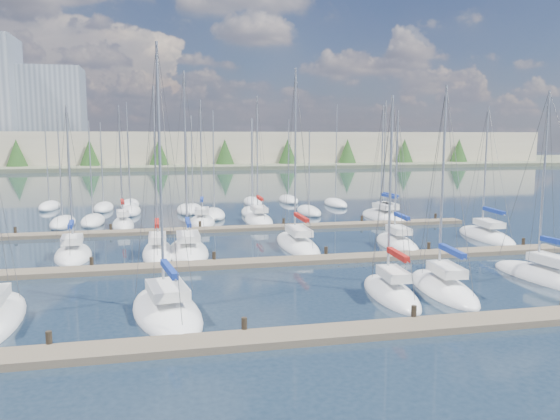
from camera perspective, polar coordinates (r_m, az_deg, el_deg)
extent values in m
plane|color=#1D2C3B|center=(80.61, -6.94, 1.46)|extent=(400.00, 400.00, 0.00)
cube|color=#6B5E4C|center=(24.53, 6.09, -12.68)|extent=(44.00, 1.80, 0.35)
cylinder|color=#2D261C|center=(24.65, -22.97, -12.79)|extent=(0.26, 0.26, 1.10)
cylinder|color=#2D261C|center=(24.43, -3.75, -12.37)|extent=(0.26, 0.26, 1.10)
cylinder|color=#2D261C|center=(26.72, 13.80, -10.80)|extent=(0.26, 0.26, 1.10)
cube|color=#6B5E4C|center=(37.53, -0.65, -5.43)|extent=(44.00, 1.80, 0.35)
cylinder|color=#2D261C|center=(37.94, -19.07, -5.49)|extent=(0.26, 0.26, 1.10)
cylinder|color=#2D261C|center=(37.80, -6.90, -5.16)|extent=(0.26, 0.26, 1.10)
cylinder|color=#2D261C|center=(39.31, 4.83, -4.63)|extent=(0.26, 0.26, 1.10)
cylinder|color=#2D261C|center=(42.32, 15.27, -4.00)|extent=(0.26, 0.26, 1.10)
cylinder|color=#2D261C|center=(46.52, 24.06, -3.35)|extent=(0.26, 0.26, 1.10)
cube|color=#6B5E4C|center=(51.06, -3.80, -1.93)|extent=(44.00, 1.80, 0.35)
cylinder|color=#2D261C|center=(52.94, -25.92, -2.19)|extent=(0.26, 0.26, 1.10)
cylinder|color=#2D261C|center=(51.61, -17.26, -2.00)|extent=(0.26, 0.26, 1.10)
cylinder|color=#2D261C|center=(51.50, -8.36, -1.75)|extent=(0.26, 0.26, 1.10)
cylinder|color=#2D261C|center=(52.62, 0.36, -1.46)|extent=(0.26, 0.26, 1.10)
cylinder|color=#2D261C|center=(54.90, 8.54, -1.17)|extent=(0.26, 0.26, 1.10)
cylinder|color=#2D261C|center=(58.20, 15.93, -0.88)|extent=(0.26, 0.26, 1.10)
ellipsoid|color=white|center=(55.20, -16.07, -1.60)|extent=(2.65, 6.86, 1.60)
cube|color=black|center=(55.20, -16.07, -1.60)|extent=(1.35, 3.30, 0.12)
cube|color=silver|center=(54.68, -16.11, -0.31)|extent=(1.33, 2.44, 0.50)
cylinder|color=#9EA0A5|center=(55.11, -16.33, 4.99)|extent=(0.14, 0.14, 10.54)
cylinder|color=#9EA0A5|center=(54.02, -16.13, 0.72)|extent=(0.37, 2.81, 0.10)
cube|color=maroon|center=(54.01, -16.14, 0.85)|extent=(0.54, 2.61, 0.30)
ellipsoid|color=white|center=(41.51, -9.57, -4.41)|extent=(2.98, 8.49, 1.60)
cube|color=maroon|center=(41.51, -9.57, -4.41)|extent=(1.55, 4.08, 0.12)
cube|color=silver|center=(40.84, -9.58, -2.74)|extent=(1.63, 2.97, 0.50)
cylinder|color=#9EA0A5|center=(41.31, -9.84, 5.63)|extent=(0.14, 0.14, 12.33)
cylinder|color=#9EA0A5|center=(40.00, -9.56, -1.44)|extent=(0.11, 3.56, 0.10)
cube|color=navy|center=(39.98, -9.57, -1.27)|extent=(0.30, 3.28, 0.30)
ellipsoid|color=white|center=(59.33, 10.75, -0.80)|extent=(3.44, 8.93, 1.60)
cube|color=silver|center=(58.75, 10.97, 0.39)|extent=(1.83, 3.15, 0.50)
cylinder|color=#9EA0A5|center=(59.37, 10.62, 5.49)|extent=(0.14, 0.14, 10.85)
cylinder|color=#9EA0A5|center=(58.00, 11.29, 1.33)|extent=(0.24, 3.71, 0.10)
cube|color=navy|center=(57.99, 11.29, 1.45)|extent=(0.43, 3.42, 0.30)
ellipsoid|color=white|center=(50.25, 20.70, -2.69)|extent=(3.43, 8.76, 1.60)
cube|color=silver|center=(49.67, 21.00, -1.30)|extent=(1.73, 3.12, 0.50)
cylinder|color=#9EA0A5|center=(50.17, 20.67, 4.32)|extent=(0.14, 0.14, 10.11)
cylinder|color=#9EA0A5|center=(48.92, 21.43, -0.21)|extent=(0.43, 3.59, 0.10)
cube|color=navy|center=(48.91, 21.44, -0.07)|extent=(0.61, 3.32, 0.30)
ellipsoid|color=white|center=(41.46, -12.63, -4.50)|extent=(2.24, 7.89, 1.60)
cube|color=silver|center=(40.82, -12.69, -2.83)|extent=(1.23, 2.76, 0.50)
cylinder|color=#9EA0A5|center=(41.24, -12.89, 4.74)|extent=(0.14, 0.14, 11.18)
cylinder|color=#9EA0A5|center=(40.02, -12.74, -1.51)|extent=(0.10, 3.31, 0.10)
cube|color=maroon|center=(40.01, -12.74, -1.35)|extent=(0.30, 3.05, 0.30)
ellipsoid|color=white|center=(32.47, 16.64, -8.04)|extent=(3.11, 7.75, 1.60)
cube|color=silver|center=(31.81, 17.01, -5.96)|extent=(1.57, 2.76, 0.50)
cylinder|color=#9EA0A5|center=(31.94, 16.64, 3.08)|extent=(0.14, 0.14, 10.36)
cylinder|color=#9EA0A5|center=(31.05, 17.53, -4.32)|extent=(0.39, 3.17, 0.10)
cube|color=navy|center=(31.02, 17.54, -4.11)|extent=(0.56, 2.94, 0.30)
ellipsoid|color=white|center=(37.08, 26.04, -6.55)|extent=(3.42, 8.64, 1.60)
cube|color=black|center=(37.08, 26.04, -6.55)|extent=(1.74, 4.16, 0.12)
cube|color=silver|center=(36.52, 26.63, -4.70)|extent=(1.67, 3.09, 0.50)
cylinder|color=#9EA0A5|center=(36.61, 25.86, 3.11)|extent=(0.14, 0.14, 10.28)
ellipsoid|color=white|center=(42.47, -20.79, -4.53)|extent=(3.20, 6.96, 1.60)
cube|color=black|center=(42.47, -20.79, -4.53)|extent=(1.64, 3.35, 0.12)
cube|color=silver|center=(41.89, -20.90, -2.89)|extent=(1.63, 2.49, 0.50)
cylinder|color=#9EA0A5|center=(42.21, -21.14, 3.53)|extent=(0.14, 0.14, 9.78)
cylinder|color=#9EA0A5|center=(41.19, -21.01, -1.58)|extent=(0.37, 2.83, 0.10)
cube|color=navy|center=(41.17, -21.02, -1.42)|extent=(0.55, 2.62, 0.30)
ellipsoid|color=white|center=(30.78, 11.50, -8.73)|extent=(2.59, 7.02, 1.60)
cube|color=maroon|center=(30.78, 11.50, -8.73)|extent=(1.33, 3.37, 0.12)
cube|color=silver|center=(30.12, 11.79, -6.54)|extent=(1.34, 2.48, 0.50)
cylinder|color=#9EA0A5|center=(30.18, 11.44, 2.41)|extent=(0.14, 0.14, 9.74)
cylinder|color=#9EA0A5|center=(29.38, 12.21, -4.81)|extent=(0.29, 2.89, 0.10)
cube|color=maroon|center=(29.36, 12.22, -4.58)|extent=(0.47, 2.68, 0.30)
ellipsoid|color=white|center=(56.15, -2.26, -1.15)|extent=(2.84, 8.02, 1.60)
cube|color=maroon|center=(56.15, -2.26, -1.15)|extent=(1.47, 3.85, 0.12)
cube|color=silver|center=(55.57, -2.20, 0.11)|extent=(1.52, 2.82, 0.50)
cylinder|color=#9EA0A5|center=(56.14, -2.39, 5.92)|extent=(0.14, 0.14, 11.69)
cylinder|color=#9EA0A5|center=(54.82, -2.11, 1.12)|extent=(0.18, 3.35, 0.10)
cube|color=maroon|center=(54.81, -2.11, 1.24)|extent=(0.37, 3.08, 0.30)
ellipsoid|color=white|center=(60.36, 10.99, -0.66)|extent=(2.89, 8.18, 1.60)
cube|color=black|center=(60.36, 10.99, -0.66)|extent=(1.48, 3.93, 0.12)
cube|color=silver|center=(59.83, 11.20, 0.51)|extent=(1.48, 2.90, 0.50)
cylinder|color=#9EA0A5|center=(60.34, 10.88, 5.77)|extent=(0.14, 0.14, 11.39)
cylinder|color=#9EA0A5|center=(59.15, 11.51, 1.45)|extent=(0.33, 3.38, 0.10)
cube|color=navy|center=(59.14, 11.51, 1.56)|extent=(0.51, 3.12, 0.30)
ellipsoid|color=white|center=(43.44, 1.81, -3.76)|extent=(2.74, 9.84, 1.60)
cube|color=maroon|center=(43.44, 1.81, -3.76)|extent=(1.42, 4.72, 0.12)
cube|color=silver|center=(42.73, 1.98, -2.18)|extent=(1.49, 3.45, 0.50)
cylinder|color=#9EA0A5|center=(43.35, 1.61, 6.18)|extent=(0.14, 0.14, 12.86)
cylinder|color=#9EA0A5|center=(41.81, 2.24, -0.94)|extent=(0.13, 4.13, 0.10)
cube|color=maroon|center=(41.79, 2.24, -0.78)|extent=(0.33, 3.80, 0.30)
ellipsoid|color=white|center=(55.42, -8.12, -1.34)|extent=(3.07, 7.02, 1.60)
cube|color=silver|center=(54.89, -8.15, -0.05)|extent=(1.57, 2.50, 0.50)
cylinder|color=#9EA0A5|center=(55.33, -8.24, 5.55)|extent=(0.14, 0.14, 11.16)
cylinder|color=#9EA0A5|center=(54.22, -8.18, 0.97)|extent=(0.35, 2.87, 0.10)
cube|color=navy|center=(54.21, -8.18, 1.09)|extent=(0.53, 2.66, 0.30)
ellipsoid|color=white|center=(44.72, 12.10, -3.60)|extent=(3.04, 7.59, 1.60)
cube|color=black|center=(44.72, 12.10, -3.60)|extent=(1.55, 3.65, 0.12)
cube|color=silver|center=(44.15, 12.31, -2.03)|extent=(1.55, 2.70, 0.50)
cylinder|color=#9EA0A5|center=(44.53, 12.06, 3.97)|extent=(0.14, 0.14, 9.62)
cylinder|color=#9EA0A5|center=(43.43, 12.61, -0.80)|extent=(0.36, 3.11, 0.10)
cube|color=navy|center=(43.42, 12.61, -0.64)|extent=(0.54, 2.88, 0.30)
ellipsoid|color=white|center=(27.87, -11.77, -10.50)|extent=(4.41, 8.75, 1.60)
cube|color=silver|center=(27.09, -11.70, -8.15)|extent=(2.16, 3.16, 0.50)
cylinder|color=#9EA0A5|center=(27.20, -12.42, 4.24)|extent=(0.14, 0.14, 12.03)
cylinder|color=#9EA0A5|center=(26.19, -11.51, -6.32)|extent=(0.66, 3.48, 0.10)
cube|color=navy|center=(26.16, -11.52, -6.06)|extent=(0.81, 3.24, 0.30)
cylinder|color=#9EA0A5|center=(71.02, -23.22, 5.32)|extent=(0.12, 0.12, 11.20)
ellipsoid|color=white|center=(71.48, -22.95, 0.31)|extent=(2.20, 6.40, 1.40)
cylinder|color=#9EA0A5|center=(63.40, -9.19, 5.15)|extent=(0.12, 0.12, 10.14)
ellipsoid|color=white|center=(63.90, -9.08, 0.02)|extent=(2.20, 6.40, 1.40)
cylinder|color=#9EA0A5|center=(63.16, -9.85, 5.28)|extent=(0.12, 0.12, 10.49)
ellipsoid|color=white|center=(63.66, -9.73, -0.02)|extent=(2.20, 6.40, 1.40)
cylinder|color=#9EA0A5|center=(72.28, 0.91, 5.52)|extent=(0.12, 0.12, 10.06)
ellipsoid|color=white|center=(72.71, 0.90, 1.04)|extent=(2.20, 6.40, 1.40)
cylinder|color=#9EA0A5|center=(67.57, -18.13, 4.70)|extent=(0.12, 0.12, 9.39)
ellipsoid|color=white|center=(68.02, -17.94, 0.20)|extent=(2.20, 6.40, 1.40)
cylinder|color=#9EA0A5|center=(56.89, -22.03, 4.26)|extent=(0.12, 0.12, 9.85)
ellipsoid|color=white|center=(57.44, -21.75, -1.29)|extent=(2.20, 6.40, 1.40)
cylinder|color=#9EA0A5|center=(57.14, -19.19, 4.13)|extent=(0.12, 0.12, 9.30)
ellipsoid|color=white|center=(57.67, -18.96, -1.13)|extent=(2.20, 6.40, 1.40)
cylinder|color=#9EA0A5|center=(68.63, 5.90, 6.04)|extent=(0.12, 0.12, 11.68)
ellipsoid|color=white|center=(69.12, 5.83, 0.65)|extent=(2.20, 6.40, 1.40)
cylinder|color=#9EA0A5|center=(59.97, -2.97, 4.92)|extent=(0.12, 0.12, 9.76)
ellipsoid|color=white|center=(60.49, -2.94, -0.32)|extent=(2.20, 6.40, 1.40)
cylinder|color=#9EA0A5|center=(69.86, -15.59, 5.93)|extent=(0.12, 0.12, 11.95)
ellipsoid|color=white|center=(70.34, -15.40, 0.54)|extent=(2.20, 6.40, 1.40)
cylinder|color=#9EA0A5|center=(61.13, 3.07, 4.36)|extent=(0.12, 0.12, 8.46)
ellipsoid|color=white|center=(61.60, 3.03, -0.18)|extent=(2.20, 6.40, 1.40)
cylinder|color=#9EA0A5|center=(63.49, -15.48, 4.06)|extent=(0.12, 0.12, 8.12)
ellipsoid|color=white|center=(63.93, -15.33, -0.16)|extent=(2.20, 6.40, 1.40)
cylinder|color=#9EA0A5|center=(69.87, -2.89, 5.41)|extent=(0.12, 0.12, 10.00)
ellipsoid|color=white|center=(70.32, -2.86, 0.80)|extent=(2.20, 6.40, 1.40)
cylinder|color=#9EA0A5|center=(59.08, -6.96, 5.21)|extent=(0.12, 0.12, 10.54)
ellipsoid|color=white|center=(59.62, -6.87, -0.49)|extent=(2.20, 6.40, 1.40)
cube|color=#666B51|center=(170.16, -9.77, 4.82)|extent=(400.00, 60.00, 1.00)
cube|color=beige|center=(160.78, -6.06, 6.34)|extent=(200.00, 12.00, 10.00)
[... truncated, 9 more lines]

